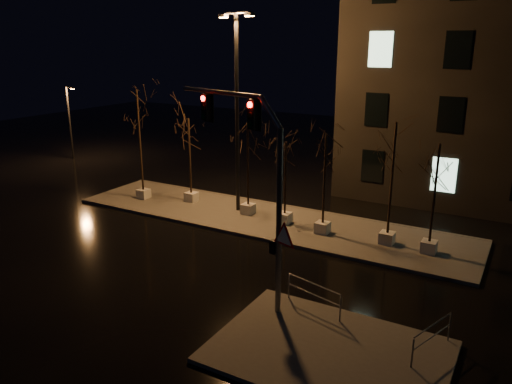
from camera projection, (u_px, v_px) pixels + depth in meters
The scene contains 15 objects.
ground at pixel (198, 261), 21.79m from camera, with size 90.00×90.00×0.00m, color black.
median at pixel (264, 219), 26.76m from camera, with size 22.00×5.00×0.15m, color #4F4D47.
sidewalk_corner at pixel (329, 352), 15.30m from camera, with size 7.00×5.00×0.15m, color #4F4D47.
tree_0 at pixel (138, 115), 28.68m from camera, with size 1.80×1.80×6.64m.
tree_1 at pixel (189, 137), 28.40m from camera, with size 1.80×1.80×5.04m.
tree_2 at pixel (248, 144), 26.28m from camera, with size 1.80×1.80×5.11m.
tree_3 at pixel (286, 160), 25.03m from camera, with size 1.80×1.80×4.39m.
tree_4 at pixel (325, 157), 23.53m from camera, with size 1.80×1.80×5.07m.
tree_5 at pixel (394, 150), 22.06m from camera, with size 1.80×1.80×5.86m.
tree_6 at pixel (437, 169), 21.22m from camera, with size 1.80×1.80×5.08m.
traffic_signal_mast at pixel (255, 170), 16.90m from camera, with size 5.78×2.05×7.42m.
streetlight_main at pixel (237, 101), 26.25m from camera, with size 2.56×1.15×10.50m.
streetlight_far at pixel (70, 120), 39.89m from camera, with size 1.15×0.34×5.86m.
guard_rail_a at pixel (314, 292), 17.41m from camera, with size 2.25×0.65×1.01m.
guard_rail_b at pixel (432, 334), 14.91m from camera, with size 0.74×2.00×1.00m.
Camera 1 is at (12.10, -16.11, 9.19)m, focal length 35.00 mm.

